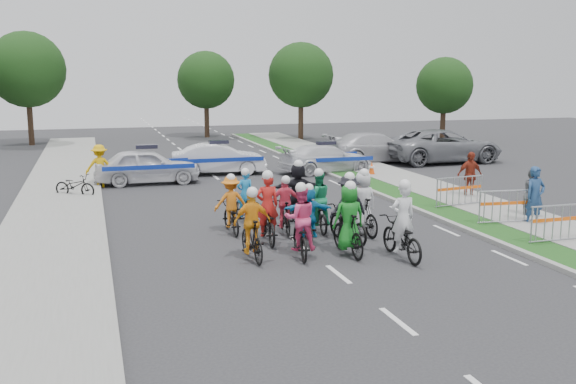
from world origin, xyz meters
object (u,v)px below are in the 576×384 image
object	(u,v)px
rider_5	(308,218)
rider_7	(362,209)
rider_2	(300,229)
spectator_1	(533,193)
cone_1	(372,169)
rider_6	(267,218)
police_car_1	(219,159)
tree_4	(206,80)
parked_bike	(75,186)
rider_1	(348,226)
barrier_2	(459,193)
tree_1	(301,75)
spectator_0	(535,196)
civilian_sedan	(375,148)
rider_0	(402,233)
police_car_2	(326,159)
rider_9	(285,211)
rider_4	(348,215)
barrier_0	(561,225)
marshal_hiviz	(100,166)
tree_3	(27,70)
rider_3	(252,232)
barrier_1	(509,208)
cone_0	(358,185)
civilian_suv	(443,146)
spectator_2	(470,175)
police_car_0	(147,166)
rider_10	(231,210)
rider_11	(298,196)
rider_8	(318,208)

from	to	relation	value
rider_5	rider_7	distance (m)	1.84
rider_2	rider_5	distance (m)	1.35
spectator_1	cone_1	world-z (taller)	spectator_1
rider_5	rider_6	size ratio (longest dim) A/B	0.82
rider_2	police_car_1	xyz separation A→B (m)	(0.72, 14.18, 0.00)
tree_4	parked_bike	bearing A→B (deg)	-112.00
rider_1	barrier_2	distance (m)	7.25
rider_7	tree_1	bearing A→B (deg)	-109.86
rider_5	spectator_0	world-z (taller)	spectator_0
rider_7	civilian_sedan	world-z (taller)	rider_7
rider_0	rider_5	bearing A→B (deg)	-51.70
rider_7	police_car_2	xyz separation A→B (m)	(3.23, 11.60, -0.09)
rider_5	rider_9	size ratio (longest dim) A/B	0.97
rider_7	rider_4	bearing A→B (deg)	36.74
rider_2	rider_5	world-z (taller)	rider_2
rider_0	rider_7	xyz separation A→B (m)	(0.05, 2.55, 0.08)
rider_2	civilian_sedan	bearing A→B (deg)	-111.73
rider_0	barrier_0	distance (m)	4.72
civilian_sedan	marshal_hiviz	bearing A→B (deg)	102.63
tree_3	rider_7	bearing A→B (deg)	-68.96
civilian_sedan	tree_1	size ratio (longest dim) A/B	0.79
rider_6	police_car_1	xyz separation A→B (m)	(1.13, 12.55, 0.05)
spectator_0	barrier_2	world-z (taller)	spectator_0
rider_2	police_car_1	world-z (taller)	rider_2
rider_3	spectator_1	distance (m)	9.92
barrier_1	cone_0	xyz separation A→B (m)	(-2.22, 6.29, -0.22)
cone_0	rider_0	bearing A→B (deg)	-106.37
civilian_suv	civilian_sedan	bearing A→B (deg)	71.33
rider_5	spectator_0	xyz separation A→B (m)	(7.23, -0.11, 0.20)
spectator_2	barrier_2	xyz separation A→B (m)	(-1.35, -1.49, -0.32)
barrier_2	cone_0	bearing A→B (deg)	121.98
rider_6	police_car_0	bearing A→B (deg)	-73.42
rider_10	rider_11	distance (m)	2.41
cone_1	tree_3	world-z (taller)	tree_3
rider_3	cone_1	distance (m)	14.09
rider_8	barrier_1	size ratio (longest dim) A/B	0.94
civilian_suv	spectator_2	size ratio (longest dim) A/B	3.57
rider_3	rider_9	bearing A→B (deg)	-126.11
barrier_0	barrier_2	bearing A→B (deg)	90.00
rider_9	marshal_hiviz	size ratio (longest dim) A/B	0.97
spectator_2	barrier_1	size ratio (longest dim) A/B	0.88
tree_1	tree_3	distance (m)	18.11
spectator_2	tree_3	xyz separation A→B (m)	(-17.05, 24.81, 4.01)
rider_7	rider_11	size ratio (longest dim) A/B	0.98
tree_1	rider_0	bearing A→B (deg)	-103.50
rider_3	civilian_sedan	size ratio (longest dim) A/B	0.34
parked_bike	rider_5	bearing A→B (deg)	-111.60
cone_1	civilian_suv	bearing A→B (deg)	30.92
civilian_sedan	cone_0	world-z (taller)	civilian_sedan
rider_9	tree_4	bearing A→B (deg)	-89.11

